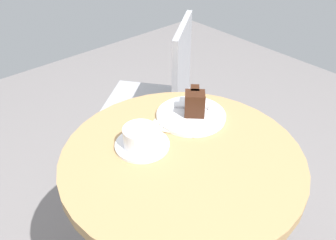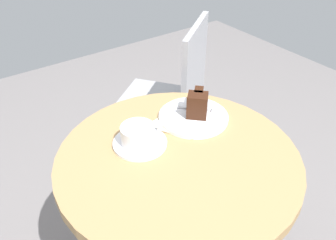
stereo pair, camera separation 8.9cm
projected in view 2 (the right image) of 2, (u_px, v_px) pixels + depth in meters
The scene contains 9 objects.
cafe_table at pixel (177, 186), 1.07m from camera, with size 0.69×0.69×0.70m.
saucer at pixel (140, 143), 1.04m from camera, with size 0.16×0.16×0.01m.
coffee_cup at pixel (138, 134), 1.01m from camera, with size 0.13×0.10×0.06m.
teaspoon at pixel (145, 131), 1.07m from camera, with size 0.10×0.05×0.00m.
cake_plate at pixel (193, 117), 1.14m from camera, with size 0.22×0.22×0.01m.
cake_slice at pixel (197, 104), 1.13m from camera, with size 0.10×0.10×0.08m.
fork at pixel (205, 110), 1.16m from camera, with size 0.11×0.11×0.00m.
napkin at pixel (182, 120), 1.13m from camera, with size 0.21×0.20×0.00m.
cafe_chair at pixel (174, 94), 1.66m from camera, with size 0.53×0.53×0.84m.
Camera 2 is at (-0.46, -0.60, 1.36)m, focal length 38.00 mm.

